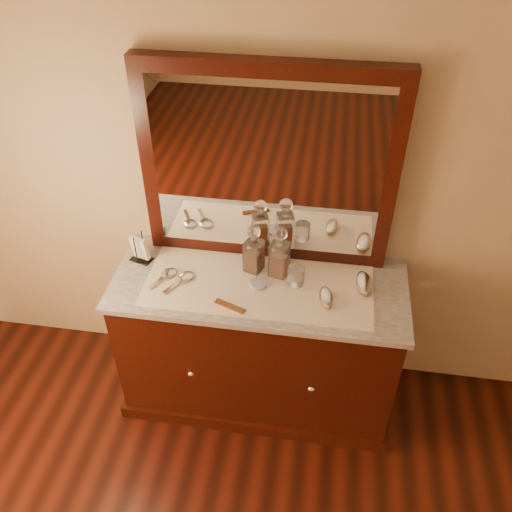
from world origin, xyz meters
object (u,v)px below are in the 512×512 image
napkin_rack (140,250)px  brush_near (326,298)px  pin_dish (259,284)px  brush_far (364,284)px  comb (230,306)px  hand_mirror_inner (183,279)px  dresser_cabinet (259,344)px  hand_mirror_outer (167,275)px  decanter_left (254,253)px  mirror_frame (267,168)px  decanter_right (279,256)px

napkin_rack → brush_near: napkin_rack is taller
pin_dish → brush_far: brush_far is taller
comb → napkin_rack: napkin_rack is taller
brush_near → hand_mirror_inner: size_ratio=0.77×
dresser_cabinet → hand_mirror_outer: hand_mirror_outer is taller
napkin_rack → decanter_left: 0.58m
mirror_frame → comb: (-0.11, -0.43, -0.49)m
decanter_left → brush_near: bearing=-25.4°
napkin_rack → decanter_right: (0.71, -0.00, 0.05)m
brush_far → hand_mirror_outer: (-0.96, -0.07, -0.02)m
decanter_right → brush_near: 0.30m
decanter_left → brush_near: decanter_left is taller
brush_near → brush_far: (0.17, 0.12, 0.00)m
decanter_right → brush_near: bearing=-34.0°
pin_dish → decanter_right: 0.17m
dresser_cabinet → comb: (-0.11, -0.19, 0.45)m
pin_dish → decanter_left: size_ratio=0.31×
comb → brush_near: bearing=35.1°
dresser_cabinet → decanter_left: decanter_left is taller
brush_near → hand_mirror_outer: size_ratio=0.81×
brush_near → decanter_right: bearing=146.0°
brush_far → hand_mirror_inner: size_ratio=0.89×
decanter_right → hand_mirror_inner: size_ratio=1.44×
dresser_cabinet → hand_mirror_inner: bearing=-174.1°
brush_near → mirror_frame: bearing=135.2°
dresser_cabinet → hand_mirror_outer: size_ratio=7.53×
napkin_rack → brush_far: (1.12, -0.04, -0.04)m
pin_dish → napkin_rack: (-0.62, 0.10, 0.05)m
mirror_frame → hand_mirror_outer: size_ratio=6.45×
napkin_rack → brush_far: 1.13m
decanter_right → hand_mirror_outer: 0.56m
decanter_left → hand_mirror_outer: (-0.42, -0.12, -0.10)m
decanter_left → decanter_right: 0.13m
napkin_rack → hand_mirror_outer: napkin_rack is taller
napkin_rack → comb: bearing=-27.8°
brush_near → hand_mirror_inner: (-0.70, 0.04, -0.01)m
decanter_right → hand_mirror_inner: bearing=-165.2°
mirror_frame → pin_dish: size_ratio=14.41×
hand_mirror_inner → mirror_frame: bearing=37.4°
brush_near → decanter_left: bearing=154.6°
napkin_rack → hand_mirror_inner: size_ratio=0.84×
dresser_cabinet → hand_mirror_inner: 0.59m
dresser_cabinet → pin_dish: pin_dish is taller
comb → hand_mirror_outer: hand_mirror_outer is taller
napkin_rack → hand_mirror_outer: 0.20m
pin_dish → decanter_right: (0.09, 0.10, 0.10)m
decanter_left → hand_mirror_outer: 0.44m
hand_mirror_inner → comb: bearing=-29.4°
decanter_right → hand_mirror_outer: bearing=-169.0°
napkin_rack → hand_mirror_outer: size_ratio=0.88×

